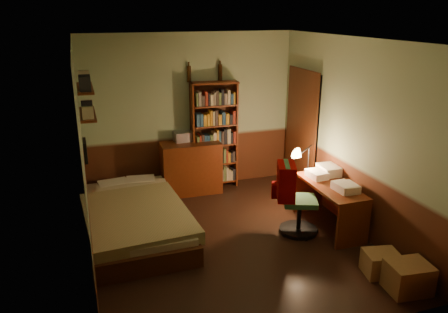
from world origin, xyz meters
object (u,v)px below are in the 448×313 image
object	(u,v)px
office_chair	(300,202)
bed	(134,208)
dresser	(191,167)
mini_stereo	(183,136)
cardboard_box_a	(408,277)
cardboard_box_b	(381,263)
bookshelf	(215,136)
desk	(329,206)
desk_lamp	(309,149)

from	to	relation	value
office_chair	bed	bearing A→B (deg)	-177.91
bed	dresser	distance (m)	1.55
mini_stereo	cardboard_box_a	size ratio (longest dim) A/B	0.67
dresser	cardboard_box_b	bearing A→B (deg)	-62.15
cardboard_box_b	dresser	bearing A→B (deg)	115.87
bookshelf	cardboard_box_b	xyz separation A→B (m)	(1.04, -3.14, -0.77)
bed	bookshelf	world-z (taller)	bookshelf
office_chair	cardboard_box_a	size ratio (longest dim) A/B	2.02
office_chair	dresser	bearing A→B (deg)	140.93
desk	cardboard_box_b	bearing A→B (deg)	-90.87
bookshelf	desk	world-z (taller)	bookshelf
mini_stereo	desk	bearing A→B (deg)	-54.36
dresser	mini_stereo	world-z (taller)	mini_stereo
dresser	desk	bearing A→B (deg)	-48.67
desk	office_chair	size ratio (longest dim) A/B	1.33
bed	office_chair	size ratio (longest dim) A/B	2.58
desk	cardboard_box_a	distance (m)	1.58
bed	cardboard_box_a	size ratio (longest dim) A/B	5.21
mini_stereo	office_chair	world-z (taller)	mini_stereo
cardboard_box_b	bed	bearing A→B (deg)	142.72
desk	cardboard_box_a	world-z (taller)	desk
bed	desk	bearing A→B (deg)	-16.63
bookshelf	cardboard_box_a	distance (m)	3.76
office_chair	cardboard_box_a	bearing A→B (deg)	-51.06
desk	bed	bearing A→B (deg)	164.73
office_chair	cardboard_box_b	distance (m)	1.32
bed	bookshelf	bearing A→B (deg)	37.26
dresser	desk	world-z (taller)	dresser
cardboard_box_a	desk	bearing A→B (deg)	91.15
mini_stereo	desk_lamp	xyz separation A→B (m)	(1.57, -1.38, 0.04)
desk_lamp	bookshelf	bearing A→B (deg)	109.13
cardboard_box_b	office_chair	bearing A→B (deg)	109.76
cardboard_box_a	dresser	bearing A→B (deg)	114.32
mini_stereo	cardboard_box_b	size ratio (longest dim) A/B	0.77
bookshelf	desk_lamp	xyz separation A→B (m)	(1.04, -1.34, 0.07)
mini_stereo	office_chair	size ratio (longest dim) A/B	0.33
desk_lamp	office_chair	distance (m)	0.91
dresser	cardboard_box_a	distance (m)	3.77
dresser	cardboard_box_a	bearing A→B (deg)	-63.70
desk	bookshelf	bearing A→B (deg)	119.62
bed	mini_stereo	size ratio (longest dim) A/B	7.80
bookshelf	mini_stereo	bearing A→B (deg)	-178.23
mini_stereo	cardboard_box_b	distance (m)	3.64
cardboard_box_b	desk	bearing A→B (deg)	88.43
cardboard_box_b	mini_stereo	bearing A→B (deg)	116.22
cardboard_box_b	bookshelf	bearing A→B (deg)	108.24
mini_stereo	office_chair	xyz separation A→B (m)	(1.14, -1.98, -0.49)
bed	cardboard_box_b	xyz separation A→B (m)	(2.57, -1.95, -0.21)
bed	bookshelf	xyz separation A→B (m)	(1.53, 1.19, 0.57)
desk_lamp	cardboard_box_b	bearing A→B (deg)	-108.81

